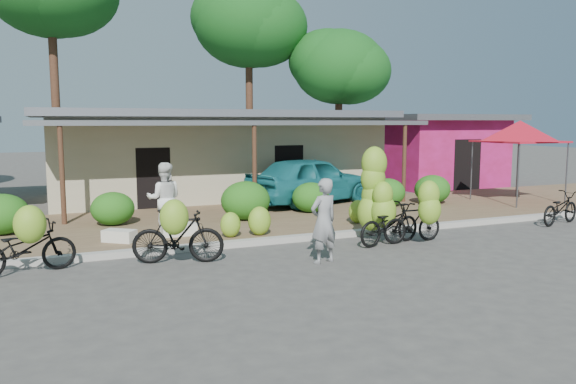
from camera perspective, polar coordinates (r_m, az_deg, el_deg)
name	(u,v)px	position (r m, az deg, el deg)	size (l,w,h in m)	color
ground	(351,258)	(12.33, 6.38, -6.65)	(100.00, 100.00, 0.00)	#43403E
sidewalk	(267,219)	(16.75, -2.11, -2.73)	(60.00, 6.00, 0.12)	olive
curb	(311,237)	(14.04, 2.33, -4.59)	(60.00, 0.25, 0.15)	#A8A399
shop_main	(212,153)	(22.17, -7.68, 3.95)	(13.00, 8.50, 3.35)	#B9AC8C
shop_pink	(431,149)	(27.01, 14.33, 4.24)	(6.00, 6.00, 3.25)	#C41E77
tree_center_right	(244,22)	(28.97, -4.47, 16.87)	(5.48, 5.38, 9.90)	#543221
tree_near_right	(335,65)	(28.44, 4.77, 12.73)	(4.72, 4.56, 7.47)	#543221
hedge_0	(2,214)	(15.75, -27.07, -2.03)	(1.32, 1.18, 1.03)	#2C5C15
hedge_1	(113,209)	(16.04, -17.38, -1.62)	(1.17, 1.05, 0.91)	#2C5C15
hedge_2	(246,200)	(16.21, -4.33, -0.86)	(1.43, 1.29, 1.12)	#2C5C15
hedge_3	(311,197)	(17.52, 2.34, -0.55)	(1.20, 1.08, 0.94)	#2C5C15
hedge_4	(387,192)	(19.02, 10.07, -0.04)	(1.20, 1.08, 0.94)	#2C5C15
hedge_5	(432,189)	(20.03, 14.45, 0.27)	(1.27, 1.14, 0.99)	#2C5C15
red_canopy	(520,131)	(21.33, 22.48, 5.74)	(3.50, 3.50, 2.86)	#59595E
bike_far_left	(24,245)	(11.88, -25.21, -4.94)	(2.05, 1.43, 1.43)	black
bike_left	(178,234)	(11.80, -11.16, -4.17)	(1.97, 1.40, 1.44)	black
bike_center	(381,206)	(13.80, 9.46, -1.45)	(1.99, 1.37, 2.34)	black
bike_right	(418,217)	(13.82, 13.02, -2.45)	(1.63, 1.12, 1.58)	black
bike_far_right	(560,208)	(17.87, 25.92, -1.49)	(1.90, 1.06, 0.94)	black
loose_banana_a	(230,225)	(13.81, -5.87, -3.32)	(0.50, 0.42, 0.62)	#83B32C
loose_banana_b	(260,221)	(13.99, -2.91, -2.94)	(0.58, 0.49, 0.72)	#83B32C
loose_banana_c	(358,212)	(15.77, 7.09, -1.98)	(0.52, 0.44, 0.65)	#83B32C
sack_near	(179,230)	(14.22, -11.01, -3.77)	(0.85, 0.40, 0.30)	silver
sack_far	(119,236)	(13.84, -16.76, -4.29)	(0.75, 0.38, 0.28)	silver
vendor	(324,221)	(11.67, 3.64, -2.94)	(0.65, 0.43, 1.78)	gray
bystander	(164,199)	(14.35, -12.46, -0.66)	(0.88, 0.68, 1.81)	white
teal_van	(310,180)	(19.32, 2.28, 1.23)	(1.94, 4.83, 1.65)	#1A6F78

